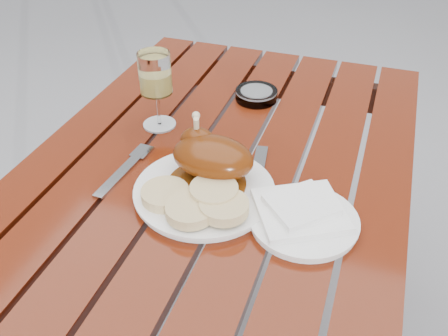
{
  "coord_description": "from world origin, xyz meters",
  "views": [
    {
      "loc": [
        0.3,
        -0.82,
        1.38
      ],
      "look_at": [
        0.03,
        -0.06,
        0.78
      ],
      "focal_mm": 40.0,
      "sensor_mm": 36.0,
      "label": 1
    }
  ],
  "objects_px": {
    "dinner_plate": "(204,192)",
    "table": "(219,278)",
    "ashtray": "(256,95)",
    "side_plate": "(304,221)",
    "wine_glass": "(157,91)"
  },
  "relations": [
    {
      "from": "wine_glass",
      "to": "ashtray",
      "type": "relative_size",
      "value": 1.69
    },
    {
      "from": "dinner_plate",
      "to": "ashtray",
      "type": "height_order",
      "value": "ashtray"
    },
    {
      "from": "table",
      "to": "side_plate",
      "type": "height_order",
      "value": "side_plate"
    },
    {
      "from": "table",
      "to": "ashtray",
      "type": "relative_size",
      "value": 11.08
    },
    {
      "from": "side_plate",
      "to": "table",
      "type": "bearing_deg",
      "value": 147.42
    },
    {
      "from": "dinner_plate",
      "to": "side_plate",
      "type": "bearing_deg",
      "value": -5.5
    },
    {
      "from": "dinner_plate",
      "to": "ashtray",
      "type": "xyz_separation_m",
      "value": [
        -0.01,
        0.41,
        0.0
      ]
    },
    {
      "from": "ashtray",
      "to": "wine_glass",
      "type": "bearing_deg",
      "value": -132.87
    },
    {
      "from": "ashtray",
      "to": "side_plate",
      "type": "bearing_deg",
      "value": -63.62
    },
    {
      "from": "wine_glass",
      "to": "ashtray",
      "type": "xyz_separation_m",
      "value": [
        0.18,
        0.2,
        -0.08
      ]
    },
    {
      "from": "dinner_plate",
      "to": "table",
      "type": "bearing_deg",
      "value": 96.95
    },
    {
      "from": "dinner_plate",
      "to": "wine_glass",
      "type": "distance_m",
      "value": 0.3
    },
    {
      "from": "table",
      "to": "side_plate",
      "type": "relative_size",
      "value": 5.96
    },
    {
      "from": "side_plate",
      "to": "ashtray",
      "type": "relative_size",
      "value": 1.86
    },
    {
      "from": "wine_glass",
      "to": "ashtray",
      "type": "height_order",
      "value": "wine_glass"
    }
  ]
}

